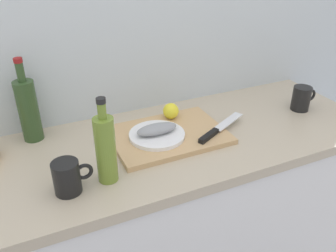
% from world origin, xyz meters
% --- Properties ---
extents(back_wall, '(3.20, 0.05, 2.50)m').
position_xyz_m(back_wall, '(0.00, 0.33, 1.25)').
color(back_wall, silver).
rests_on(back_wall, ground_plane).
extents(kitchen_counter, '(2.00, 0.60, 0.90)m').
position_xyz_m(kitchen_counter, '(0.00, 0.00, 0.45)').
color(kitchen_counter, white).
rests_on(kitchen_counter, ground_plane).
extents(cutting_board, '(0.44, 0.31, 0.02)m').
position_xyz_m(cutting_board, '(0.16, 0.02, 0.91)').
color(cutting_board, tan).
rests_on(cutting_board, kitchen_counter).
extents(white_plate, '(0.21, 0.21, 0.01)m').
position_xyz_m(white_plate, '(0.11, 0.01, 0.93)').
color(white_plate, white).
rests_on(white_plate, cutting_board).
extents(fish_fillet, '(0.16, 0.07, 0.04)m').
position_xyz_m(fish_fillet, '(0.11, 0.01, 0.95)').
color(fish_fillet, gray).
rests_on(fish_fillet, white_plate).
extents(chef_knife, '(0.27, 0.16, 0.02)m').
position_xyz_m(chef_knife, '(0.33, -0.05, 0.93)').
color(chef_knife, silver).
rests_on(chef_knife, cutting_board).
extents(lemon_0, '(0.07, 0.07, 0.07)m').
position_xyz_m(lemon_0, '(0.22, 0.13, 0.95)').
color(lemon_0, yellow).
rests_on(lemon_0, cutting_board).
extents(olive_oil_bottle, '(0.06, 0.06, 0.29)m').
position_xyz_m(olive_oil_bottle, '(-0.13, -0.14, 1.02)').
color(olive_oil_bottle, olive).
rests_on(olive_oil_bottle, kitchen_counter).
extents(wine_bottle, '(0.07, 0.07, 0.32)m').
position_xyz_m(wine_bottle, '(-0.32, 0.23, 1.03)').
color(wine_bottle, '#2D4723').
rests_on(wine_bottle, kitchen_counter).
extents(coffee_mug_0, '(0.12, 0.08, 0.11)m').
position_xyz_m(coffee_mug_0, '(-0.25, -0.14, 0.95)').
color(coffee_mug_0, black).
rests_on(coffee_mug_0, kitchen_counter).
extents(coffee_mug_1, '(0.12, 0.08, 0.11)m').
position_xyz_m(coffee_mug_1, '(0.79, -0.00, 0.95)').
color(coffee_mug_1, black).
rests_on(coffee_mug_1, kitchen_counter).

